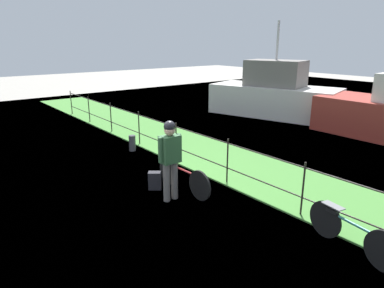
% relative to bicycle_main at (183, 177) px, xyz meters
% --- Properties ---
extents(ground_plane, '(60.00, 60.00, 0.00)m').
position_rel_bicycle_main_xyz_m(ground_plane, '(-0.72, -0.95, -0.34)').
color(ground_plane, gray).
extents(grass_strip, '(27.00, 2.40, 0.03)m').
position_rel_bicycle_main_xyz_m(grass_strip, '(-0.72, 2.13, -0.33)').
color(grass_strip, '#478438').
rests_on(grass_strip, ground).
extents(harbor_water, '(30.00, 30.00, 0.00)m').
position_rel_bicycle_main_xyz_m(harbor_water, '(-0.72, 9.89, -0.34)').
color(harbor_water, slate).
rests_on(harbor_water, ground).
extents(iron_fence, '(18.04, 0.04, 1.07)m').
position_rel_bicycle_main_xyz_m(iron_fence, '(-0.72, 1.07, 0.28)').
color(iron_fence, '#28231E').
rests_on(iron_fence, ground).
extents(bicycle_main, '(1.74, 0.17, 0.64)m').
position_rel_bicycle_main_xyz_m(bicycle_main, '(0.00, 0.00, 0.00)').
color(bicycle_main, black).
rests_on(bicycle_main, ground).
extents(wooden_crate, '(0.34, 0.30, 0.26)m').
position_rel_bicycle_main_xyz_m(wooden_crate, '(-0.41, -0.01, 0.43)').
color(wooden_crate, '#A87F51').
rests_on(wooden_crate, bicycle_main).
extents(terrier_dog, '(0.32, 0.15, 0.18)m').
position_rel_bicycle_main_xyz_m(terrier_dog, '(-0.38, -0.01, 0.64)').
color(terrier_dog, tan).
rests_on(terrier_dog, wooden_crate).
extents(cyclist_person, '(0.27, 0.54, 1.68)m').
position_rel_bicycle_main_xyz_m(cyclist_person, '(0.18, -0.45, 0.66)').
color(cyclist_person, slate).
rests_on(cyclist_person, ground).
extents(backpack_on_paving, '(0.31, 0.33, 0.40)m').
position_rel_bicycle_main_xyz_m(backpack_on_paving, '(-0.48, -0.42, -0.14)').
color(backpack_on_paving, black).
rests_on(backpack_on_paving, ground).
extents(mooring_bollard, '(0.20, 0.20, 0.47)m').
position_rel_bicycle_main_xyz_m(mooring_bollard, '(-3.28, 0.57, -0.10)').
color(mooring_bollard, '#38383D').
rests_on(mooring_bollard, ground).
extents(bicycle_parked, '(1.66, 0.36, 0.63)m').
position_rel_bicycle_main_xyz_m(bicycle_parked, '(3.43, 0.68, -0.01)').
color(bicycle_parked, black).
rests_on(bicycle_parked, ground).
extents(moored_boat_near, '(5.83, 3.53, 4.00)m').
position_rel_bicycle_main_xyz_m(moored_boat_near, '(-3.99, 8.02, 0.56)').
color(moored_boat_near, silver).
rests_on(moored_boat_near, ground).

